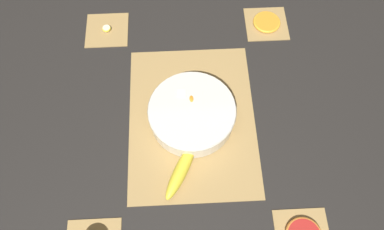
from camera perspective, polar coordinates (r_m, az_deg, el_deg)
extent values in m
plane|color=black|center=(1.13, 0.00, -0.74)|extent=(6.00, 6.00, 0.00)
cube|color=#A8844C|center=(1.13, 0.00, -0.67)|extent=(0.51, 0.38, 0.01)
cube|color=#3D2D19|center=(1.21, -0.42, 7.10)|extent=(0.01, 0.37, 0.00)
cube|color=#3D2D19|center=(1.17, -0.26, 4.15)|extent=(0.01, 0.37, 0.00)
cube|color=#3D2D19|center=(1.14, -0.09, 1.01)|extent=(0.01, 0.37, 0.00)
cube|color=#3D2D19|center=(1.11, 0.09, -2.32)|extent=(0.01, 0.37, 0.00)
cube|color=#3D2D19|center=(1.08, 0.28, -5.82)|extent=(0.01, 0.37, 0.00)
cube|color=#3D2D19|center=(1.06, 0.48, -9.50)|extent=(0.01, 0.37, 0.00)
cube|color=#A8844C|center=(1.34, -12.83, 12.55)|extent=(0.14, 0.14, 0.01)
cube|color=#3D2D19|center=(1.37, -12.75, 14.00)|extent=(0.00, 0.14, 0.00)
cube|color=#3D2D19|center=(1.35, -12.81, 13.07)|extent=(0.00, 0.14, 0.00)
cube|color=#3D2D19|center=(1.33, -12.87, 12.12)|extent=(0.00, 0.14, 0.00)
cube|color=#3D2D19|center=(1.31, -12.94, 11.14)|extent=(0.00, 0.14, 0.00)
cube|color=#A8844C|center=(1.35, 11.25, 13.50)|extent=(0.14, 0.14, 0.01)
cube|color=#3D2D19|center=(1.37, 11.02, 14.93)|extent=(0.00, 0.14, 0.00)
cube|color=#3D2D19|center=(1.36, 11.19, 14.01)|extent=(0.00, 0.14, 0.00)
cube|color=#3D2D19|center=(1.34, 11.35, 13.07)|extent=(0.00, 0.14, 0.00)
cube|color=#3D2D19|center=(1.32, 11.52, 12.11)|extent=(0.00, 0.14, 0.00)
cube|color=#3D2D19|center=(1.07, 16.24, -15.42)|extent=(0.00, 0.14, 0.00)
cylinder|color=silver|center=(1.09, 0.00, 0.16)|extent=(0.25, 0.25, 0.07)
torus|color=silver|center=(1.07, 0.00, 0.79)|extent=(0.26, 0.26, 0.01)
cylinder|color=#F4EABC|center=(1.04, 1.18, -3.75)|extent=(0.03, 0.03, 0.01)
cylinder|color=#F4EABC|center=(1.13, 3.02, 3.00)|extent=(0.03, 0.03, 0.01)
cylinder|color=#F4EABC|center=(1.15, -3.29, 3.01)|extent=(0.03, 0.03, 0.01)
cylinder|color=#F4EABC|center=(1.10, 3.51, 0.17)|extent=(0.03, 0.03, 0.01)
cylinder|color=#F4EABC|center=(1.08, -3.48, -3.87)|extent=(0.03, 0.03, 0.01)
cylinder|color=#F4EABC|center=(1.13, 0.82, 2.93)|extent=(0.03, 0.03, 0.01)
cylinder|color=#F4EABC|center=(1.11, -3.33, 2.59)|extent=(0.03, 0.03, 0.01)
cylinder|color=#F4EABC|center=(1.11, 0.48, 1.42)|extent=(0.03, 0.03, 0.01)
cube|color=#EFEACC|center=(1.09, -5.07, 1.82)|extent=(0.03, 0.03, 0.03)
cube|color=#EFEACC|center=(1.11, 5.05, -0.17)|extent=(0.03, 0.03, 0.03)
cube|color=#EFEACC|center=(1.07, 2.68, -2.29)|extent=(0.03, 0.03, 0.03)
cube|color=#EFEACC|center=(1.09, -1.29, -3.33)|extent=(0.03, 0.03, 0.03)
cube|color=#EFEACC|center=(1.11, -2.67, -0.02)|extent=(0.03, 0.03, 0.03)
cube|color=#EFEACC|center=(1.12, 2.50, 1.19)|extent=(0.03, 0.03, 0.03)
cube|color=#EFEACC|center=(1.10, -1.58, 3.11)|extent=(0.03, 0.03, 0.03)
cube|color=#EFEACC|center=(1.10, -1.31, 1.36)|extent=(0.03, 0.03, 0.03)
cube|color=#EFEACC|center=(1.07, 4.72, -2.12)|extent=(0.02, 0.02, 0.02)
cube|color=#EFEACC|center=(1.08, -2.61, -1.99)|extent=(0.02, 0.02, 0.02)
cube|color=#EFEACC|center=(1.09, 1.45, 2.09)|extent=(0.02, 0.02, 0.02)
cube|color=#EFEACC|center=(1.07, 0.54, -2.44)|extent=(0.02, 0.02, 0.02)
cube|color=#EFEACC|center=(1.07, 2.61, -4.39)|extent=(0.03, 0.03, 0.03)
ellipsoid|color=orange|center=(1.04, 3.19, -3.46)|extent=(0.04, 0.02, 0.02)
ellipsoid|color=orange|center=(1.10, 0.03, 3.46)|extent=(0.03, 0.02, 0.01)
ellipsoid|color=orange|center=(1.08, -0.25, 2.37)|extent=(0.03, 0.02, 0.01)
ellipsoid|color=#B2231E|center=(1.10, -4.25, -1.38)|extent=(0.03, 0.01, 0.01)
ellipsoid|color=#B2231E|center=(1.09, -4.29, 0.24)|extent=(0.04, 0.02, 0.02)
ellipsoid|color=orange|center=(1.04, -2.65, -3.53)|extent=(0.03, 0.02, 0.01)
ellipsoid|color=orange|center=(1.09, 1.13, -2.47)|extent=(0.03, 0.02, 0.01)
ellipsoid|color=orange|center=(1.10, -1.61, -1.43)|extent=(0.03, 0.01, 0.01)
ellipsoid|color=yellow|center=(1.04, -1.68, -8.44)|extent=(0.18, 0.12, 0.04)
sphere|color=#473819|center=(1.07, 0.27, -4.47)|extent=(0.02, 0.02, 0.02)
cylinder|color=orange|center=(1.34, 11.32, 13.71)|extent=(0.08, 0.08, 0.01)
torus|color=#F4A82D|center=(1.34, 11.32, 13.71)|extent=(0.09, 0.09, 0.01)
cylinder|color=#F4EABC|center=(1.33, -12.89, 12.75)|extent=(0.02, 0.02, 0.01)
torus|color=yellow|center=(1.33, -12.89, 12.75)|extent=(0.03, 0.03, 0.01)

